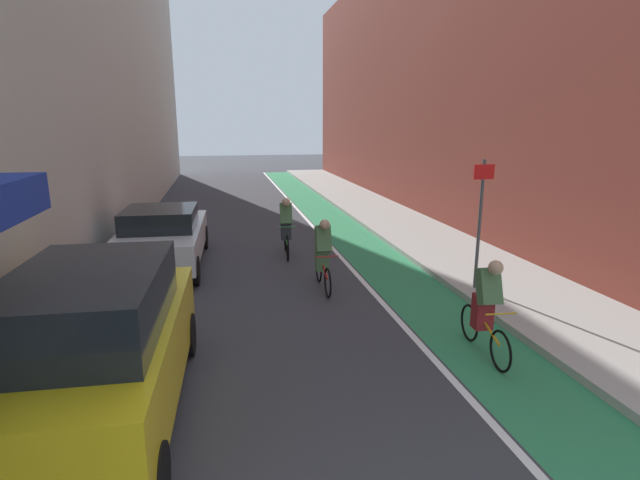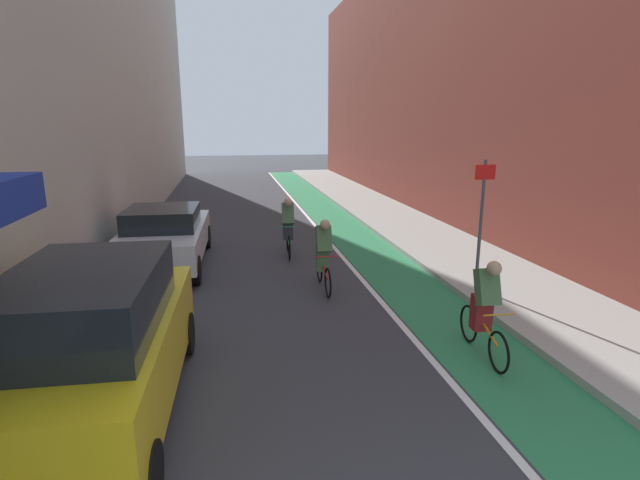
{
  "view_description": "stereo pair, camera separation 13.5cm",
  "coord_description": "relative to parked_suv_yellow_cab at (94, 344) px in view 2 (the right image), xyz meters",
  "views": [
    {
      "loc": [
        -1.12,
        -1.0,
        3.56
      ],
      "look_at": [
        0.75,
        8.19,
        1.3
      ],
      "focal_mm": 27.29,
      "sensor_mm": 36.0,
      "label": 1
    },
    {
      "loc": [
        -0.98,
        -1.02,
        3.56
      ],
      "look_at": [
        0.75,
        8.19,
        1.3
      ],
      "focal_mm": 27.29,
      "sensor_mm": 36.0,
      "label": 2
    }
  ],
  "objects": [
    {
      "name": "sidewalk_right",
      "position": [
        7.69,
        11.93,
        -0.95
      ],
      "size": [
        2.75,
        37.23,
        0.14
      ],
      "primitive_type": "cube",
      "color": "#A8A59E",
      "rests_on": "ground"
    },
    {
      "name": "parked_sedan_white",
      "position": [
        0.0,
        6.76,
        -0.23
      ],
      "size": [
        2.09,
        4.53,
        1.53
      ],
      "color": "silver",
      "rests_on": "ground"
    },
    {
      "name": "street_sign_post",
      "position": [
        6.72,
        3.32,
        0.73
      ],
      "size": [
        0.44,
        0.07,
        2.71
      ],
      "color": "#4C4C51",
      "rests_on": "sidewalk_right"
    },
    {
      "name": "parked_suv_yellow_cab",
      "position": [
        0.0,
        0.0,
        0.0
      ],
      "size": [
        1.99,
        4.37,
        1.98
      ],
      "color": "yellow",
      "rests_on": "ground"
    },
    {
      "name": "cyclist_mid",
      "position": [
        3.6,
        4.27,
        -0.17
      ],
      "size": [
        0.48,
        1.68,
        1.6
      ],
      "color": "black",
      "rests_on": "ground"
    },
    {
      "name": "cyclist_lead",
      "position": [
        5.44,
        0.72,
        -0.21
      ],
      "size": [
        0.48,
        1.67,
        1.59
      ],
      "color": "black",
      "rests_on": "ground"
    },
    {
      "name": "building_facade_right",
      "position": [
        10.26,
        13.93,
        4.46
      ],
      "size": [
        2.4,
        33.23,
        10.95
      ],
      "primitive_type": "cube",
      "color": "brown",
      "rests_on": "ground"
    },
    {
      "name": "bike_lane_paint",
      "position": [
        5.51,
        11.93,
        -1.01
      ],
      "size": [
        1.6,
        37.23,
        0.0
      ],
      "primitive_type": "cube",
      "color": "#2D8451",
      "rests_on": "ground"
    },
    {
      "name": "ground_plane",
      "position": [
        2.63,
        9.93,
        -1.02
      ],
      "size": [
        81.9,
        81.9,
        0.0
      ],
      "primitive_type": "plane",
      "color": "#38383D"
    },
    {
      "name": "lane_divider_stripe",
      "position": [
        4.61,
        11.93,
        -1.01
      ],
      "size": [
        0.12,
        37.23,
        0.0
      ],
      "primitive_type": "cube",
      "color": "white",
      "rests_on": "ground"
    },
    {
      "name": "cyclist_trailing",
      "position": [
        3.18,
        7.19,
        -0.2
      ],
      "size": [
        0.48,
        1.75,
        1.63
      ],
      "color": "black",
      "rests_on": "ground"
    }
  ]
}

